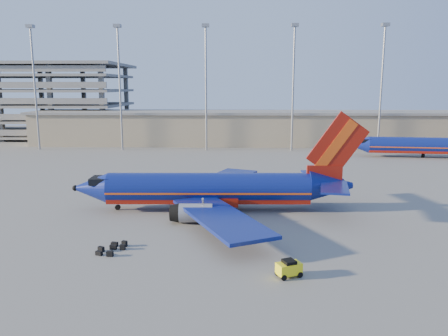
{
  "coord_description": "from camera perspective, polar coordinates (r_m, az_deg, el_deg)",
  "views": [
    {
      "loc": [
        2.32,
        -55.94,
        14.82
      ],
      "look_at": [
        0.52,
        1.8,
        4.0
      ],
      "focal_mm": 35.0,
      "sensor_mm": 36.0,
      "label": 1
    }
  ],
  "objects": [
    {
      "name": "aircraft_second",
      "position": [
        101.46,
        25.11,
        2.67
      ],
      "size": [
        33.13,
        12.85,
        11.23
      ],
      "rotation": [
        0.0,
        0.0,
        -0.11
      ],
      "color": "navy",
      "rests_on": "ground"
    },
    {
      "name": "luggage_pile",
      "position": [
        41.9,
        -14.39,
        -10.12
      ],
      "size": [
        2.42,
        2.93,
        0.54
      ],
      "color": "black",
      "rests_on": "ground"
    },
    {
      "name": "aircraft_main",
      "position": [
        52.78,
        -1.11,
        -2.82
      ],
      "size": [
        35.42,
        34.07,
        11.99
      ],
      "rotation": [
        0.0,
        0.0,
        0.03
      ],
      "color": "navy",
      "rests_on": "ground"
    },
    {
      "name": "terminal_building",
      "position": [
        114.68,
        5.64,
        5.3
      ],
      "size": [
        122.0,
        16.0,
        8.5
      ],
      "color": "gray",
      "rests_on": "ground"
    },
    {
      "name": "parking_garage",
      "position": [
        145.06,
        -24.82,
        8.42
      ],
      "size": [
        62.0,
        32.0,
        21.4
      ],
      "color": "slate",
      "rests_on": "ground"
    },
    {
      "name": "light_mast_row",
      "position": [
        102.01,
        3.36,
        12.13
      ],
      "size": [
        101.6,
        1.6,
        28.65
      ],
      "color": "gray",
      "rests_on": "ground"
    },
    {
      "name": "ground",
      "position": [
        57.91,
        -0.57,
        -4.22
      ],
      "size": [
        220.0,
        220.0,
        0.0
      ],
      "primitive_type": "plane",
      "color": "slate",
      "rests_on": "ground"
    },
    {
      "name": "baggage_tug",
      "position": [
        35.68,
        8.47,
        -12.79
      ],
      "size": [
        2.22,
        1.83,
        1.38
      ],
      "rotation": [
        0.0,
        0.0,
        0.41
      ],
      "color": "#FEF216",
      "rests_on": "ground"
    }
  ]
}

